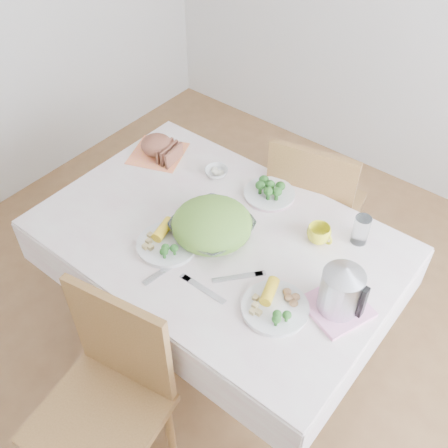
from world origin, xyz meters
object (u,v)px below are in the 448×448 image
Objects in this scene: dining_table at (218,291)px; electric_kettle at (342,288)px; chair_far at (315,209)px; salad_bowl at (212,229)px; yellow_mug at (319,234)px; dinner_plate_left at (168,244)px; chair_near at (99,420)px; dinner_plate_right at (275,308)px.

electric_kettle is at bearing -2.12° from dining_table.
dining_table is at bearing 68.44° from chair_far.
salad_bowl is 0.44m from yellow_mug.
salad_bowl reaches higher than dining_table.
dining_table is 5.45× the size of dinner_plate_left.
chair_near is at bearing -104.61° from yellow_mug.
dinner_plate_left is 1.02× the size of dinner_plate_right.
yellow_mug reaches higher than dinner_plate_left.
chair_far is 0.96m from electric_kettle.
dinner_plate_right is (0.43, -0.15, -0.03)m from salad_bowl.
salad_bowl is at bearing 86.80° from chair_near.
dinner_plate_right is at bearing -19.51° from salad_bowl.
electric_kettle is (0.51, 0.78, 0.42)m from chair_near.
dinner_plate_left is (-0.20, 0.62, 0.31)m from chair_near.
chair_far is at bearing 79.15° from chair_near.
dining_table is 0.71m from chair_far.
chair_far is 3.79× the size of dinner_plate_left.
chair_near is 1.49m from chair_far.
chair_far is at bearing 81.73° from dining_table.
electric_kettle reaches higher than dinner_plate_right.
dinner_plate_right is 0.25m from electric_kettle.
dinner_plate_left is at bearing 97.70° from chair_near.
electric_kettle is (0.60, -0.00, 0.08)m from salad_bowl.
yellow_mug is (-0.06, 0.40, 0.03)m from dinner_plate_right.
yellow_mug is (0.25, -0.46, 0.34)m from chair_far.
dining_table is 5.54× the size of dinner_plate_right.
yellow_mug is (0.47, 0.42, 0.03)m from dinner_plate_left.
dinner_plate_left is (-0.22, -0.87, 0.31)m from chair_far.
chair_near is 3.05× the size of salad_bowl.
dinner_plate_right is (0.31, -0.86, 0.31)m from chair_far.
salad_bowl is at bearing 165.28° from electric_kettle.
electric_kettle reaches higher than dining_table.
dinner_plate_left reaches higher than dining_table.
yellow_mug is at bearing 65.27° from chair_near.
yellow_mug reaches higher than dining_table.
dinner_plate_right is (0.53, 0.01, 0.00)m from dinner_plate_left.
salad_bowl is at bearing 160.49° from dinner_plate_right.
yellow_mug is (0.27, 1.04, 0.34)m from chair_near.
dinner_plate_right is at bearing 1.30° from dinner_plate_left.
chair_far is (0.10, 0.69, 0.09)m from dining_table.
chair_near is at bearing -83.08° from salad_bowl.
chair_near is 0.86m from salad_bowl.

